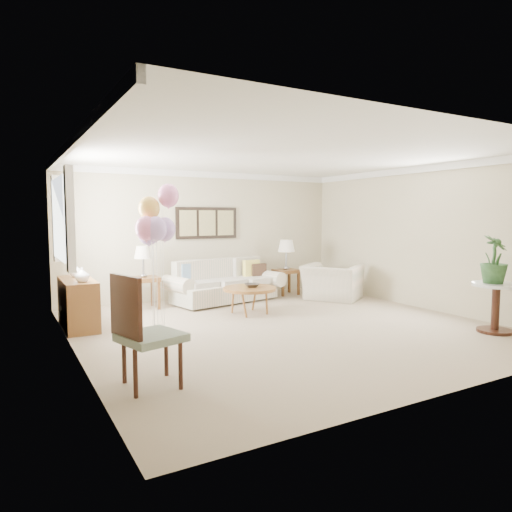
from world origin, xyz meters
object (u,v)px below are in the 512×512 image
at_px(armchair, 332,282).
at_px(balloon_cluster, 156,221).
at_px(sofa, 224,285).
at_px(coffee_table, 250,289).
at_px(accent_chair, 143,329).

bearing_deg(armchair, balloon_cluster, 71.43).
xyz_separation_m(sofa, balloon_cluster, (-1.93, -1.87, 1.29)).
height_order(coffee_table, balloon_cluster, balloon_cluster).
relative_size(accent_chair, balloon_cluster, 0.52).
height_order(armchair, accent_chair, accent_chair).
bearing_deg(armchair, sofa, 34.07).
height_order(sofa, coffee_table, sofa).
bearing_deg(coffee_table, balloon_cluster, -161.37).
xyz_separation_m(armchair, balloon_cluster, (-3.96, -1.01, 1.27)).
bearing_deg(sofa, coffee_table, -94.91).
distance_m(coffee_table, armchair, 2.17).
xyz_separation_m(sofa, armchair, (2.02, -0.86, 0.02)).
relative_size(armchair, balloon_cluster, 0.50).
relative_size(coffee_table, armchair, 0.85).
relative_size(armchair, accent_chair, 0.96).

